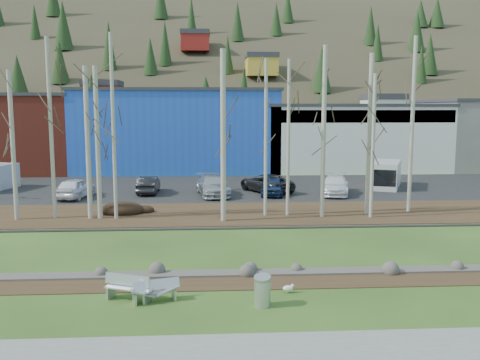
{
  "coord_description": "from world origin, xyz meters",
  "views": [
    {
      "loc": [
        -2.98,
        -17.16,
        6.55
      ],
      "look_at": [
        -1.19,
        12.1,
        2.5
      ],
      "focal_mm": 40.0,
      "sensor_mm": 36.0,
      "label": 1
    }
  ],
  "objects": [
    {
      "name": "dirt_mound",
      "position": [
        -8.16,
        14.91,
        0.41
      ],
      "size": [
        2.62,
        1.85,
        0.51
      ],
      "primitive_type": "ellipsoid",
      "color": "black",
      "rests_on": "far_bank"
    },
    {
      "name": "van_white",
      "position": [
        11.13,
        23.98,
        1.17
      ],
      "size": [
        3.7,
        5.12,
        2.07
      ],
      "rotation": [
        0.0,
        0.0,
        -0.41
      ],
      "color": "silver",
      "rests_on": "parking_lot"
    },
    {
      "name": "car_3",
      "position": [
        1.78,
        21.07,
        0.79
      ],
      "size": [
        2.28,
        4.07,
        1.31
      ],
      "primitive_type": "imported",
      "rotation": [
        0.0,
        0.0,
        -0.2
      ],
      "color": "navy",
      "rests_on": "parking_lot"
    },
    {
      "name": "footpath",
      "position": [
        0.0,
        -3.5,
        0.02
      ],
      "size": [
        80.0,
        2.0,
        0.04
      ],
      "primitive_type": "cube",
      "color": "slate",
      "rests_on": "ground"
    },
    {
      "name": "birch_11",
      "position": [
        -9.75,
        13.56,
        4.47
      ],
      "size": [
        0.27,
        0.27,
        8.65
      ],
      "color": "beige",
      "rests_on": "far_bank"
    },
    {
      "name": "birch_10",
      "position": [
        1.75,
        13.81,
        4.7
      ],
      "size": [
        0.2,
        0.2,
        9.1
      ],
      "color": "beige",
      "rests_on": "far_bank"
    },
    {
      "name": "bench_intact",
      "position": [
        -5.71,
        0.56,
        0.42
      ],
      "size": [
        1.75,
        1.11,
        0.85
      ],
      "rotation": [
        0.0,
        0.0,
        -0.4
      ],
      "color": "silver",
      "rests_on": "ground"
    },
    {
      "name": "bench_damaged",
      "position": [
        -4.8,
        0.38,
        0.36
      ],
      "size": [
        1.67,
        0.96,
        0.71
      ],
      "rotation": [
        0.0,
        0.0,
        0.31
      ],
      "color": "silver",
      "rests_on": "ground"
    },
    {
      "name": "seagull",
      "position": [
        -0.16,
        0.88,
        0.18
      ],
      "size": [
        0.45,
        0.21,
        0.32
      ],
      "rotation": [
        0.0,
        0.0,
        -0.01
      ],
      "color": "gold",
      "rests_on": "ground"
    },
    {
      "name": "ground",
      "position": [
        0.0,
        0.0,
        0.0
      ],
      "size": [
        200.0,
        200.0,
        0.0
      ],
      "primitive_type": "plane",
      "color": "#30481A",
      "rests_on": "ground"
    },
    {
      "name": "river",
      "position": [
        0.0,
        7.2,
        0.0
      ],
      "size": [
        80.0,
        8.0,
        0.9
      ],
      "primitive_type": null,
      "color": "#132433",
      "rests_on": "ground"
    },
    {
      "name": "birch_0",
      "position": [
        -13.88,
        13.49,
        4.35
      ],
      "size": [
        0.25,
        0.25,
        8.41
      ],
      "color": "beige",
      "rests_on": "far_bank"
    },
    {
      "name": "birch_5",
      "position": [
        0.42,
        13.81,
        4.7
      ],
      "size": [
        0.2,
        0.2,
        9.1
      ],
      "color": "beige",
      "rests_on": "far_bank"
    },
    {
      "name": "car_4",
      "position": [
        1.43,
        22.55,
        0.82
      ],
      "size": [
        4.28,
        5.35,
        1.35
      ],
      "primitive_type": "imported",
      "rotation": [
        0.0,
        0.0,
        3.64
      ],
      "color": "#2A2A2D",
      "rests_on": "parking_lot"
    },
    {
      "name": "birch_9",
      "position": [
        9.37,
        14.51,
        5.42
      ],
      "size": [
        0.24,
        0.24,
        10.54
      ],
      "color": "beige",
      "rests_on": "far_bank"
    },
    {
      "name": "building_white",
      "position": [
        12.0,
        38.98,
        3.41
      ],
      "size": [
        18.36,
        12.24,
        6.8
      ],
      "color": "white",
      "rests_on": "ground"
    },
    {
      "name": "birch_6",
      "position": [
        6.48,
        12.84,
        4.27
      ],
      "size": [
        0.2,
        0.2,
        8.23
      ],
      "color": "beige",
      "rests_on": "far_bank"
    },
    {
      "name": "building_brick",
      "position": [
        -24.0,
        39.0,
        3.91
      ],
      "size": [
        16.32,
        12.24,
        7.8
      ],
      "color": "maroon",
      "rests_on": "ground"
    },
    {
      "name": "birch_4",
      "position": [
        -2.1,
        12.42,
        4.9
      ],
      "size": [
        0.3,
        0.3,
        9.5
      ],
      "color": "beige",
      "rests_on": "far_bank"
    },
    {
      "name": "car_5",
      "position": [
        6.34,
        21.07,
        0.82
      ],
      "size": [
        3.03,
        5.02,
        1.36
      ],
      "primitive_type": "imported",
      "rotation": [
        0.0,
        0.0,
        -0.25
      ],
      "color": "white",
      "rests_on": "parking_lot"
    },
    {
      "name": "hillside",
      "position": [
        0.0,
        84.0,
        17.5
      ],
      "size": [
        160.0,
        72.0,
        35.0
      ],
      "primitive_type": null,
      "color": "#31291D",
      "rests_on": "ground"
    },
    {
      "name": "birch_2",
      "position": [
        -9.2,
        13.56,
        4.47
      ],
      "size": [
        0.27,
        0.27,
        8.65
      ],
      "color": "beige",
      "rests_on": "far_bank"
    },
    {
      "name": "birch_3",
      "position": [
        -8.25,
        13.38,
        5.37
      ],
      "size": [
        0.21,
        0.21,
        10.44
      ],
      "color": "beige",
      "rests_on": "far_bank"
    },
    {
      "name": "birch_7",
      "position": [
        3.69,
        13.23,
        5.06
      ],
      "size": [
        0.26,
        0.26,
        9.82
      ],
      "color": "beige",
      "rests_on": "far_bank"
    },
    {
      "name": "car_0",
      "position": [
        -12.32,
        20.65,
        0.85
      ],
      "size": [
        2.34,
        4.38,
        1.42
      ],
      "primitive_type": "imported",
      "rotation": [
        0.0,
        0.0,
        2.98
      ],
      "color": "white",
      "rests_on": "parking_lot"
    },
    {
      "name": "near_bank_rocks",
      "position": [
        0.0,
        3.1,
        0.0
      ],
      "size": [
        80.0,
        0.8,
        0.5
      ],
      "primitive_type": null,
      "color": "#47423D",
      "rests_on": "ground"
    },
    {
      "name": "birch_8",
      "position": [
        6.55,
        13.78,
        4.87
      ],
      "size": [
        0.29,
        0.29,
        9.45
      ],
      "color": "beige",
      "rests_on": "far_bank"
    },
    {
      "name": "birch_1",
      "position": [
        -11.83,
        13.81,
        5.28
      ],
      "size": [
        0.22,
        0.22,
        10.26
      ],
      "color": "beige",
      "rests_on": "far_bank"
    },
    {
      "name": "car_2",
      "position": [
        -2.62,
        21.08,
        0.85
      ],
      "size": [
        2.71,
        5.16,
        1.43
      ],
      "primitive_type": "imported",
      "rotation": [
        0.0,
        0.0,
        0.15
      ],
      "color": "#A4A8AB",
      "rests_on": "parking_lot"
    },
    {
      "name": "parking_lot",
      "position": [
        0.0,
        25.0,
        0.07
      ],
      "size": [
        80.0,
        14.0,
        0.14
      ],
      "primitive_type": "cube",
      "color": "black",
      "rests_on": "ground"
    },
    {
      "name": "dirt_strip",
      "position": [
        0.0,
        2.1,
        0.01
      ],
      "size": [
        80.0,
        1.8,
        0.03
      ],
      "primitive_type": "cube",
      "color": "#382616",
      "rests_on": "ground"
    },
    {
      "name": "far_bank",
      "position": [
        0.0,
        14.5,
        0.07
      ],
      "size": [
        80.0,
        7.0,
        0.15
      ],
      "primitive_type": "cube",
      "color": "#382616",
      "rests_on": "ground"
    },
    {
      "name": "car_1",
      "position": [
        -7.37,
        22.41,
        0.78
      ],
      "size": [
        1.42,
        3.91,
        1.28
      ],
      "primitive_type": "imported",
      "rotation": [
        0.0,
        0.0,
        3.13
      ],
      "color": "black",
      "rests_on": "parking_lot"
    },
    {
      "name": "far_bank_rocks",
      "position": [
        0.0,
        11.3,
        0.0
      ],
      "size": [
        80.0,
        0.8,
        0.46
      ],
      "primitive_type": null,
      "color": "#47423D",
      "rests_on": "ground"
    },
    {
      "name": "building_blue",
      "position": [
        -6.0,
        39.0,
        4.16
      ],
      "size": [
        20.4,
        12.24,
        8.3
      ],
      "color": "blue",
      "rests_on": "ground"
    },
    {
      "name": "litter_bin",
      "position": [
        -1.21,
        -0.3,
        0.47
      ],
      "size": [
        0.7,
        0.7,
        0.95
      ],
      "primitive_type": "cylinder",
      "rotation": [
        0.0,
        0.0,
        -0.34
      ],
      "color": "silver",
      "rests_on": "ground"
    }
  ]
}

